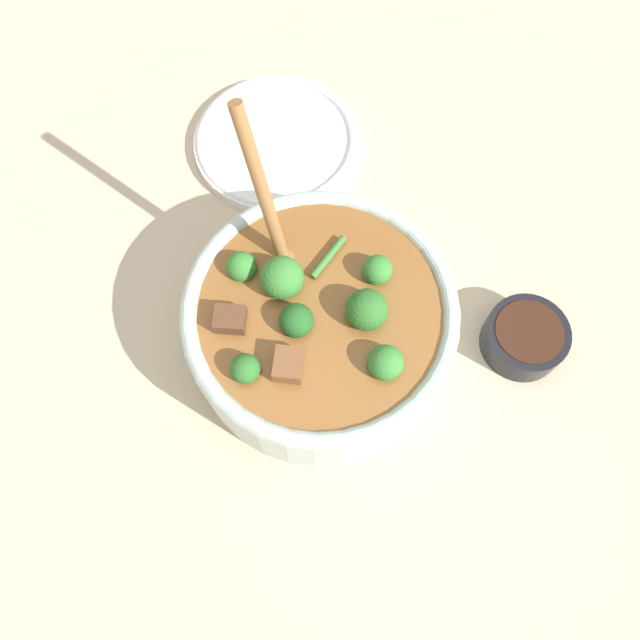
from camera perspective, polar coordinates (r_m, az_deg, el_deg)
The scene contains 4 objects.
ground_plane at distance 0.63m, azimuth 0.00°, elevation -1.92°, with size 4.00×4.00×0.00m, color #C6B293.
stew_bowl at distance 0.58m, azimuth -0.04°, elevation -0.18°, with size 0.25×0.25×0.23m.
condiment_bowl at distance 0.64m, azimuth 18.23°, elevation -1.50°, with size 0.08×0.08×0.04m.
empty_plate at distance 0.74m, azimuth -3.97°, elevation 16.03°, with size 0.19×0.19×0.02m.
Camera 1 is at (-0.04, -0.22, 0.59)m, focal length 35.00 mm.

